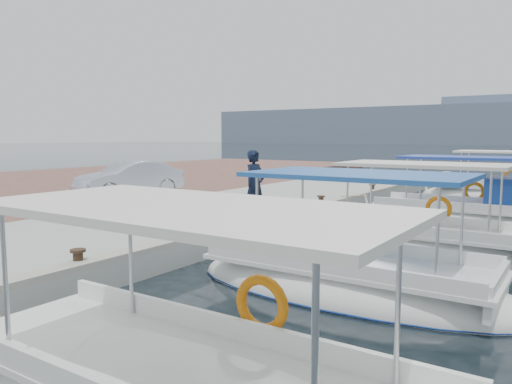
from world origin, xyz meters
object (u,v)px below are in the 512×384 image
fishing_caique_c (415,247)px  fishing_caique_e (500,197)px  parked_car (130,179)px  fishing_caique_b (348,287)px  fisherman (255,185)px  fishing_caique_d (461,218)px

fishing_caique_c → fishing_caique_e: size_ratio=0.93×
fishing_caique_e → parked_car: (-11.87, -11.39, 1.08)m
fishing_caique_b → fishing_caique_e: (0.31, 16.70, -0.00)m
fisherman → fishing_caique_b: bearing=-122.1°
fishing_caique_b → fishing_caique_d: (0.19, 8.86, 0.07)m
fishing_caique_e → fishing_caique_b: bearing=-91.1°
fishing_caique_d → parked_car: size_ratio=1.53×
fisherman → parked_car: 7.41m
fishing_caique_b → fishing_caique_c: same height
fisherman → parked_car: (-7.18, 1.82, -0.29)m
fishing_caique_d → fisherman: bearing=-130.4°
fishing_caique_b → parked_car: 12.76m
fishing_caique_b → fishing_caique_d: 8.86m
fisherman → fishing_caique_c: bearing=-77.3°
fishing_caique_c → parked_car: fishing_caique_c is taller
fishing_caique_e → fisherman: 14.09m
fishing_caique_e → fisherman: bearing=-109.6°
fishing_caique_d → parked_car: fishing_caique_d is taller
fisherman → parked_car: fisherman is taller
fishing_caique_b → fisherman: size_ratio=3.21×
fishing_caique_b → fishing_caique_e: same height
fishing_caique_b → fisherman: 5.77m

